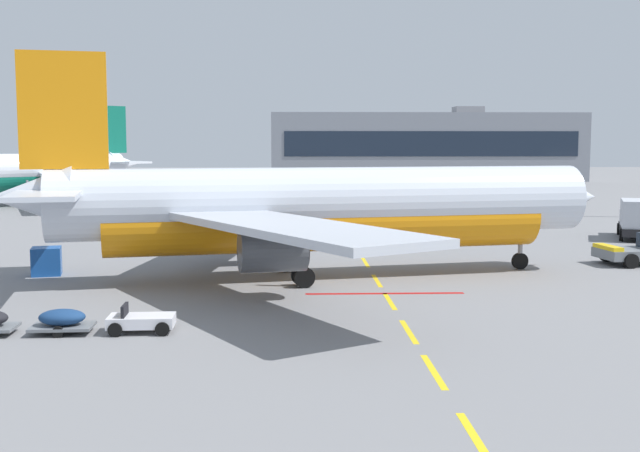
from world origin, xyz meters
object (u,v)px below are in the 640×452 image
Objects in this scene: uld_cargo_container at (46,261)px; airliner_foreground at (318,208)px; baggage_train at (24,321)px; fuel_service_truck at (637,218)px; airliner_mid_left at (6,173)px.

airliner_foreground is at bearing -5.08° from uld_cargo_container.
baggage_train is at bearing -76.11° from uld_cargo_container.
airliner_mid_left is at bearing 150.96° from fuel_service_truck.
airliner_mid_left is 54.18m from uld_cargo_container.
airliner_mid_left is 4.23× the size of fuel_service_truck.
uld_cargo_container reaches higher than baggage_train.
fuel_service_truck is (61.73, -34.27, -2.40)m from airliner_mid_left.
uld_cargo_container is (-3.50, 14.16, 0.27)m from baggage_train.
fuel_service_truck is 3.89× the size of uld_cargo_container.
airliner_foreground reaches higher than uld_cargo_container.
airliner_foreground is 18.20× the size of uld_cargo_container.
uld_cargo_container is (20.22, -50.16, -3.25)m from airliner_mid_left.
airliner_mid_left reaches higher than fuel_service_truck.
fuel_service_truck is 48.47m from baggage_train.
airliner_mid_left is at bearing 111.95° from uld_cargo_container.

